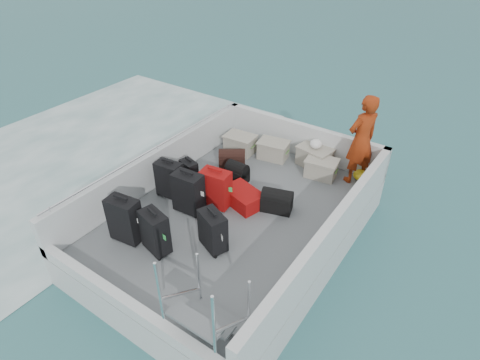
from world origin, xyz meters
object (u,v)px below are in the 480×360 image
Objects in this scene: suitcase_0 at (125,220)px; suitcase_3 at (155,233)px; suitcase_5 at (216,189)px; crate_1 at (273,150)px; suitcase_2 at (189,173)px; suitcase_8 at (243,197)px; crate_3 at (321,169)px; crate_0 at (240,144)px; suitcase_1 at (170,180)px; suitcase_6 at (213,231)px; passenger at (361,140)px; suitcase_4 at (188,193)px; crate_2 at (314,157)px.

suitcase_0 is 1.10× the size of suitcase_3.
suitcase_3 is 1.40m from suitcase_5.
suitcase_5 is 1.20× the size of crate_1.
suitcase_2 is 1.79m from suitcase_3.
suitcase_8 is 1.75m from crate_3.
suitcase_5 is 1.92m from crate_0.
crate_3 is (1.96, 2.13, -0.18)m from suitcase_1.
suitcase_0 is 2.05m from suitcase_8.
suitcase_5 is at bearing -0.44° from suitcase_2.
suitcase_1 reaches higher than suitcase_6.
suitcase_4 is at bearing -8.23° from passenger.
suitcase_3 is 1.20× the size of crate_1.
passenger is (1.33, 1.85, 0.73)m from suitcase_8.
suitcase_2 is at bearing 78.32° from suitcase_1.
crate_2 is (0.89, 3.58, -0.16)m from suitcase_3.
suitcase_4 is (0.33, 1.10, -0.01)m from suitcase_0.
crate_3 is 0.33× the size of passenger.
suitcase_5 is 1.23× the size of crate_3.
crate_3 is (1.12, -0.07, -0.00)m from crate_1.
suitcase_4 is at bearing 116.09° from suitcase_3.
crate_0 is (-1.08, 1.47, 0.04)m from suitcase_8.
suitcase_8 is 2.39m from passenger.
suitcase_8 is (1.21, 0.55, -0.21)m from suitcase_1.
suitcase_5 reaches higher than crate_0.
passenger is (1.09, 3.01, 0.54)m from suitcase_6.
suitcase_0 is 3.94m from crate_2.
passenger reaches higher than suitcase_1.
crate_1 is at bearing 102.69° from suitcase_3.
crate_0 is (-0.10, 3.25, -0.20)m from suitcase_0.
suitcase_2 is 0.81× the size of crate_2.
suitcase_5 is (0.06, 1.40, -0.00)m from suitcase_3.
suitcase_8 is 1.25× the size of crate_3.
suitcase_6 is at bearing 9.97° from passenger.
suitcase_8 is at bearing 53.66° from suitcase_0.
crate_2 is at bearing 2.04° from suitcase_8.
suitcase_2 is 0.84m from suitcase_5.
passenger reaches higher than crate_2.
suitcase_0 is at bearing -157.82° from suitcase_3.
suitcase_4 is 2.36m from crate_1.
crate_0 is 0.96× the size of crate_2.
suitcase_3 is 3.24m from crate_0.
suitcase_1 is 0.40× the size of passenger.
suitcase_3 is (0.55, 0.08, -0.03)m from suitcase_0.
suitcase_8 is 1.13× the size of crate_2.
suitcase_3 is at bearing 1.04° from suitcase_0.
suitcase_1 reaches higher than crate_3.
suitcase_1 is 1.34m from suitcase_8.
suitcase_3 reaches higher than crate_1.
crate_0 is at bearing -51.17° from passenger.
suitcase_2 is at bearing -139.09° from crate_3.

